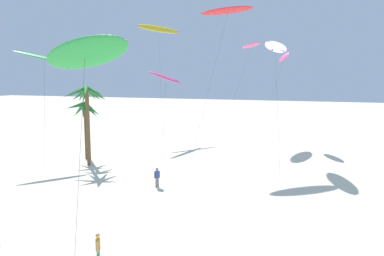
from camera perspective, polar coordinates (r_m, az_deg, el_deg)
The scene contains 13 objects.
palm_tree_0 at distance 42.43m, azimuth -15.41°, elevation 4.00°, with size 3.37×3.63×8.02m.
palm_tree_1 at distance 39.57m, azimuth -15.62°, elevation 4.38°, with size 4.63×4.67×8.24m.
palm_tree_2 at distance 43.09m, azimuth -15.89°, elevation 2.36°, with size 3.58×3.66×6.43m.
flying_kite_0 at distance 18.88m, azimuth -15.84°, elevation 10.81°, with size 5.47×3.35×11.25m.
flying_kite_2 at distance 53.51m, azimuth 9.02°, elevation 12.21°, with size 4.05×9.61×14.29m.
flying_kite_3 at distance 51.76m, azimuth -3.92°, elevation 7.56°, with size 2.91×7.13×10.18m.
flying_kite_4 at distance 59.82m, azimuth -5.07°, elevation 14.64°, with size 5.19×7.33×17.24m.
flying_kite_5 at distance 44.05m, azimuth -21.32°, elevation 9.77°, with size 5.05×5.42×12.00m.
flying_kite_6 at distance 42.19m, azimuth 12.42°, elevation 11.93°, with size 4.42×11.57×13.55m.
flying_kite_7 at distance 52.22m, azimuth 13.70°, elevation 10.32°, with size 4.11×5.66×12.49m.
flying_kite_10 at distance 42.54m, azimuth 5.49°, elevation 17.20°, with size 5.52×9.07×17.09m.
person_near_left at distance 31.41m, azimuth -5.29°, elevation -7.32°, with size 0.35×0.42×1.64m.
person_near_right at distance 19.39m, azimuth -13.98°, elevation -17.18°, with size 0.32×0.45×1.65m.
Camera 1 is at (7.95, -2.67, 8.94)m, focal length 35.38 mm.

